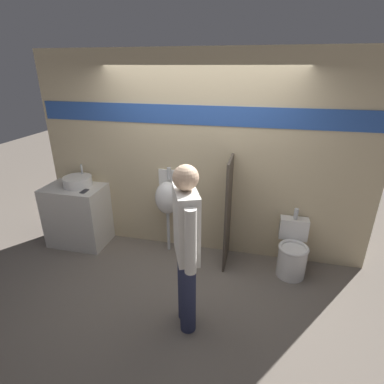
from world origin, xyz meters
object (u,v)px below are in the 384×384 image
(sink_basin, at_px, (78,181))
(cell_phone, at_px, (84,191))
(person_in_vest, at_px, (186,244))
(urinal_near_counter, at_px, (168,198))
(toilet, at_px, (292,253))

(sink_basin, relative_size, cell_phone, 2.85)
(sink_basin, height_order, person_in_vest, person_in_vest)
(cell_phone, height_order, person_in_vest, person_in_vest)
(urinal_near_counter, bearing_deg, toilet, -5.11)
(sink_basin, height_order, cell_phone, sink_basin)
(cell_phone, height_order, urinal_near_counter, urinal_near_counter)
(cell_phone, distance_m, urinal_near_counter, 1.14)
(toilet, distance_m, person_in_vest, 1.70)
(cell_phone, relative_size, person_in_vest, 0.08)
(sink_basin, relative_size, urinal_near_counter, 0.33)
(sink_basin, distance_m, toilet, 3.08)
(toilet, bearing_deg, person_in_vest, -134.60)
(urinal_near_counter, relative_size, person_in_vest, 0.71)
(person_in_vest, bearing_deg, sink_basin, 35.12)
(toilet, height_order, person_in_vest, person_in_vest)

